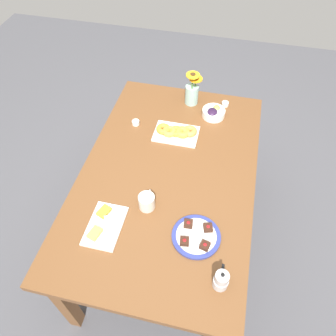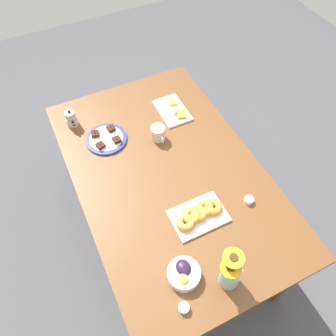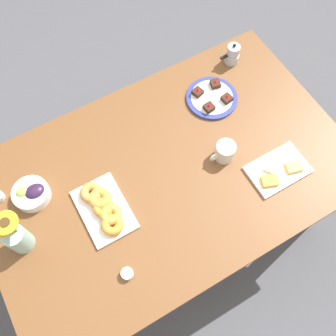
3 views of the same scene
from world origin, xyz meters
name	(u,v)px [view 3 (image 3 of 3)]	position (x,y,z in m)	size (l,w,h in m)	color
ground_plane	(168,222)	(0.00, 0.00, 0.00)	(6.00, 6.00, 0.00)	#4C4C51
dining_table	(168,180)	(0.00, 0.00, 0.65)	(1.60, 1.00, 0.74)	brown
coffee_mug	(225,151)	(-0.25, 0.06, 0.79)	(0.12, 0.09, 0.09)	beige
grape_bowl	(32,193)	(0.55, -0.19, 0.77)	(0.15, 0.15, 0.07)	white
cheese_platter	(278,170)	(-0.42, 0.23, 0.75)	(0.26, 0.17, 0.03)	white
croissant_platter	(104,208)	(0.32, 0.02, 0.76)	(0.19, 0.29, 0.05)	white
jam_cup_honey	(127,274)	(0.35, 0.30, 0.76)	(0.05, 0.05, 0.03)	white
dessert_plate	(212,98)	(-0.37, -0.23, 0.75)	(0.25, 0.25, 0.05)	navy
flower_vase	(16,237)	(0.66, -0.02, 0.83)	(0.11, 0.11, 0.25)	#99C1B7
moka_pot	(232,55)	(-0.58, -0.38, 0.79)	(0.11, 0.07, 0.12)	#B7B7BC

